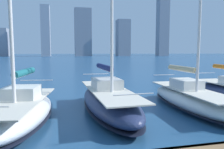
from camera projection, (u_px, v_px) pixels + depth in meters
The scene contains 4 objects.
city_skyline at pixel (59, 31), 157.13m from camera, with size 165.05×23.92×47.51m.
sailboat_tan at pixel (190, 97), 13.11m from camera, with size 2.48×8.32×12.45m.
sailboat_navy at pixel (109, 100), 12.20m from camera, with size 2.79×8.63×12.12m.
sailboat_teal at pixel (19, 111), 10.03m from camera, with size 3.55×7.30×10.62m.
Camera 1 is at (2.43, 4.34, 3.46)m, focal length 35.00 mm.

